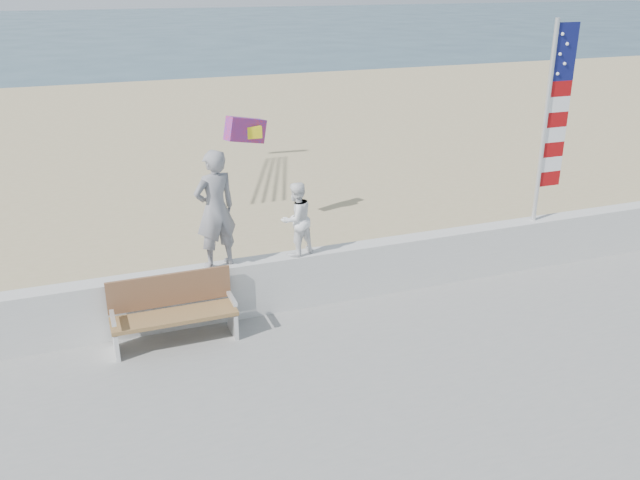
{
  "coord_description": "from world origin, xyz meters",
  "views": [
    {
      "loc": [
        -3.29,
        -7.44,
        5.25
      ],
      "look_at": [
        0.2,
        1.8,
        1.35
      ],
      "focal_mm": 38.0,
      "sensor_mm": 36.0,
      "label": 1
    }
  ],
  "objects_px": {
    "adult": "(215,209)",
    "bench": "(173,309)",
    "flag": "(552,114)",
    "child": "(296,219)"
  },
  "relations": [
    {
      "from": "flag",
      "to": "bench",
      "type": "bearing_deg",
      "value": -176.14
    },
    {
      "from": "adult",
      "to": "flag",
      "type": "distance_m",
      "value": 6.01
    },
    {
      "from": "adult",
      "to": "child",
      "type": "distance_m",
      "value": 1.3
    },
    {
      "from": "adult",
      "to": "bench",
      "type": "bearing_deg",
      "value": 13.09
    },
    {
      "from": "adult",
      "to": "bench",
      "type": "distance_m",
      "value": 1.59
    },
    {
      "from": "child",
      "to": "flag",
      "type": "bearing_deg",
      "value": 157.31
    },
    {
      "from": "child",
      "to": "flag",
      "type": "xyz_separation_m",
      "value": [
        4.66,
        -0.0,
        1.32
      ]
    },
    {
      "from": "adult",
      "to": "child",
      "type": "xyz_separation_m",
      "value": [
        1.27,
        0.0,
        -0.31
      ]
    },
    {
      "from": "child",
      "to": "bench",
      "type": "relative_size",
      "value": 0.66
    },
    {
      "from": "flag",
      "to": "child",
      "type": "bearing_deg",
      "value": 180.0
    }
  ]
}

